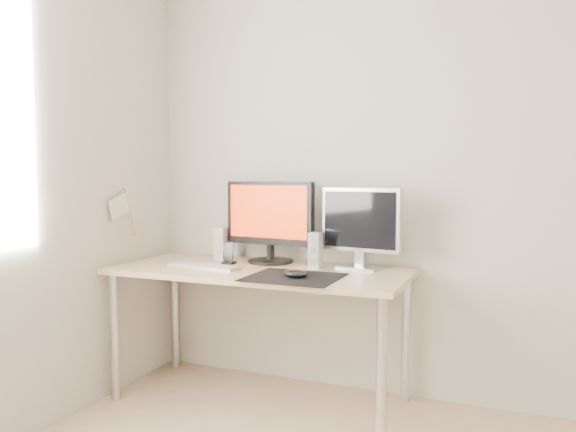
% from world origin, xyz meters
% --- Properties ---
extents(wall_back, '(3.50, 0.00, 3.50)m').
position_xyz_m(wall_back, '(0.00, 1.75, 1.25)').
color(wall_back, beige).
rests_on(wall_back, ground).
extents(mousepad, '(0.45, 0.40, 0.00)m').
position_xyz_m(mousepad, '(-0.66, 1.20, 0.73)').
color(mousepad, black).
rests_on(mousepad, desk).
extents(mouse, '(0.12, 0.07, 0.04)m').
position_xyz_m(mouse, '(-0.64, 1.17, 0.75)').
color(mouse, black).
rests_on(mouse, mousepad).
extents(desk, '(1.60, 0.70, 0.73)m').
position_xyz_m(desk, '(-0.93, 1.38, 0.65)').
color(desk, '#D1B587').
rests_on(desk, ground).
extents(main_monitor, '(0.55, 0.29, 0.47)m').
position_xyz_m(main_monitor, '(-0.96, 1.58, 0.98)').
color(main_monitor, black).
rests_on(main_monitor, desk).
extents(second_monitor, '(0.45, 0.19, 0.43)m').
position_xyz_m(second_monitor, '(-0.42, 1.58, 0.97)').
color(second_monitor, silver).
rests_on(second_monitor, desk).
extents(speaker_left, '(0.06, 0.08, 0.19)m').
position_xyz_m(speaker_left, '(-1.27, 1.57, 0.83)').
color(speaker_left, white).
rests_on(speaker_left, desk).
extents(speaker_right, '(0.06, 0.08, 0.19)m').
position_xyz_m(speaker_right, '(-0.65, 1.51, 0.83)').
color(speaker_right, white).
rests_on(speaker_right, desk).
extents(keyboard, '(0.43, 0.15, 0.02)m').
position_xyz_m(keyboard, '(-1.22, 1.28, 0.74)').
color(keyboard, '#BCBCBE').
rests_on(keyboard, desk).
extents(phone_dock, '(0.07, 0.06, 0.12)m').
position_xyz_m(phone_dock, '(-1.16, 1.45, 0.77)').
color(phone_dock, black).
rests_on(phone_dock, desk).
extents(pennant, '(0.01, 0.23, 0.29)m').
position_xyz_m(pennant, '(-1.72, 1.24, 1.05)').
color(pennant, '#A57F54').
rests_on(pennant, wall_left).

